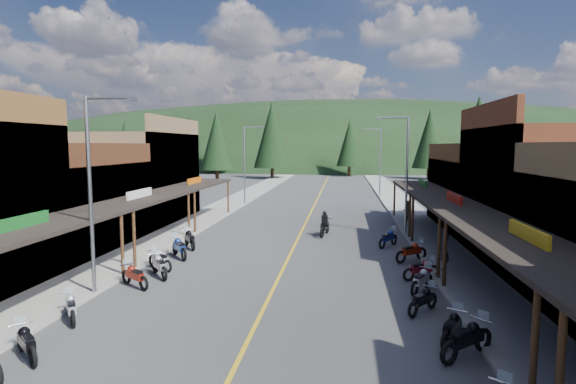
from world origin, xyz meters
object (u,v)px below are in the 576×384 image
(streetlight_0, at_px, (93,186))
(pine_4, at_px, (430,138))
(bike_west_5, at_px, (135,275))
(pine_11, at_px, (478,136))
(pine_7, at_px, (189,140))
(rider_on_bike, at_px, (325,226))
(shop_east_3, at_px, (494,194))
(streetlight_3, at_px, (379,159))
(bike_west_4, at_px, (71,306))
(bike_east_3, at_px, (467,338))
(pine_9, at_px, (492,143))
(bike_west_7, at_px, (160,259))
(pedestrian_east_b, at_px, (407,211))
(bike_west_8, at_px, (179,247))
(bike_east_6, at_px, (422,279))
(pine_3, at_px, (350,143))
(bike_east_7, at_px, (421,268))
(shop_west_3, at_px, (133,177))
(bike_west_9, at_px, (190,238))
(streetlight_2, at_px, (405,170))
(pine_8, at_px, (171,146))
(pine_2, at_px, (272,134))
(pine_10, at_px, (217,141))
(pine_5, at_px, (501,135))
(bike_east_8, at_px, (411,251))
(shop_east_2, at_px, (557,196))
(streetlight_1, at_px, (246,161))
(pine_1, at_px, (216,140))
(bike_west_3, at_px, (26,341))
(shop_west_2, at_px, (58,206))
(bike_east_4, at_px, (452,326))
(pine_0, at_px, (126,143))
(bike_east_9, at_px, (388,237))
(bike_west_6, at_px, (159,264))

(streetlight_0, bearing_deg, pine_4, 69.29)
(bike_west_5, bearing_deg, pine_11, 3.06)
(pine_7, relative_size, rider_on_bike, 5.25)
(shop_east_3, bearing_deg, streetlight_3, 109.99)
(bike_west_4, bearing_deg, bike_east_3, -42.27)
(pine_9, xyz_separation_m, bike_west_5, (-29.93, -49.84, -5.82))
(bike_west_7, height_order, pedestrian_east_b, pedestrian_east_b)
(bike_west_8, distance_m, bike_east_6, 12.77)
(pine_11, bearing_deg, pine_3, 119.74)
(pine_7, xyz_separation_m, bike_east_7, (38.46, -78.20, -6.70))
(shop_west_3, relative_size, bike_west_9, 5.14)
(streetlight_2, bearing_deg, shop_east_3, 25.88)
(pine_8, height_order, bike_west_8, pine_8)
(bike_west_8, bearing_deg, shop_west_3, 87.96)
(pine_2, bearing_deg, pine_10, -135.00)
(bike_east_6, bearing_deg, pine_5, 101.19)
(pine_9, relative_size, rider_on_bike, 4.53)
(bike_west_5, height_order, bike_east_8, bike_east_8)
(shop_east_2, xyz_separation_m, streetlight_1, (-20.74, 20.30, 0.94))
(shop_east_2, relative_size, bike_east_7, 5.82)
(pine_1, distance_m, bike_east_6, 80.17)
(rider_on_bike, xyz_separation_m, pedestrian_east_b, (6.23, 5.99, 0.26))
(streetlight_3, bearing_deg, bike_east_7, -90.88)
(streetlight_3, bearing_deg, pine_9, 41.34)
(pine_3, relative_size, pine_7, 0.88)
(streetlight_3, bearing_deg, bike_west_7, -111.91)
(pine_10, xyz_separation_m, bike_west_9, (11.90, -47.40, -6.18))
(shop_west_3, height_order, streetlight_0, shop_west_3)
(bike_east_3, bearing_deg, bike_west_3, -122.34)
(shop_west_2, height_order, bike_east_4, shop_west_2)
(pine_0, height_order, bike_west_9, pine_0)
(bike_west_7, relative_size, bike_east_9, 0.94)
(shop_west_3, distance_m, pine_8, 29.95)
(pine_4, distance_m, bike_east_8, 60.47)
(bike_east_7, height_order, pedestrian_east_b, pedestrian_east_b)
(shop_east_2, relative_size, pine_0, 0.99)
(bike_east_4, distance_m, pedestrian_east_b, 22.10)
(pine_9, height_order, bike_east_6, pine_9)
(bike_east_3, distance_m, bike_east_8, 10.78)
(shop_east_2, height_order, pine_5, pine_5)
(bike_west_6, bearing_deg, pine_11, 19.20)
(bike_east_9, bearing_deg, pine_7, 151.41)
(bike_west_7, bearing_deg, bike_east_3, -85.72)
(bike_east_8, relative_size, rider_on_bike, 0.88)
(streetlight_3, height_order, bike_west_3, streetlight_3)
(streetlight_2, height_order, bike_east_9, streetlight_2)
(streetlight_1, relative_size, bike_west_9, 3.77)
(streetlight_1, relative_size, bike_east_9, 3.89)
(bike_west_9, bearing_deg, bike_west_4, -124.89)
(shop_east_2, relative_size, pine_4, 0.87)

